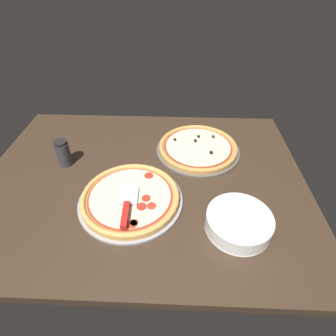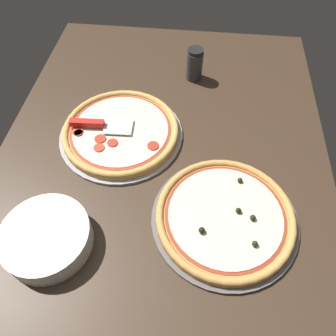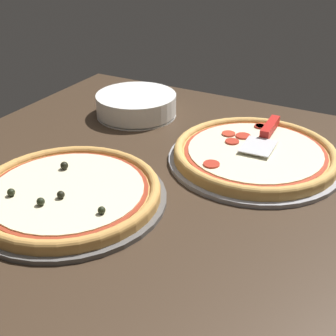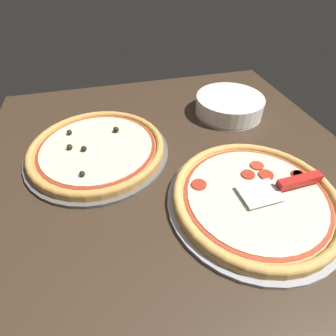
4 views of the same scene
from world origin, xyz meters
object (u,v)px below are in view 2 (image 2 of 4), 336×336
plate_stack (47,238)px  parmesan_shaker (195,64)px  pizza_front (121,131)px  serving_spatula (95,124)px  pizza_back (225,216)px

plate_stack → parmesan_shaker: size_ratio=1.86×
pizza_front → parmesan_shaker: bearing=146.5°
parmesan_shaker → serving_spatula: bearing=-42.6°
plate_stack → parmesan_shaker: 79.95cm
pizza_front → plate_stack: size_ratio=1.66×
plate_stack → serving_spatula: bearing=175.8°
pizza_front → pizza_back: 44.14cm
serving_spatula → pizza_back: bearing=56.9°
pizza_front → parmesan_shaker: parmesan_shaker is taller
parmesan_shaker → plate_stack: bearing=-24.6°
pizza_front → serving_spatula: size_ratio=1.85×
pizza_front → pizza_back: (27.71, 34.35, -0.12)cm
serving_spatula → parmesan_shaker: size_ratio=1.67×
pizza_front → serving_spatula: bearing=-90.8°
serving_spatula → parmesan_shaker: (-32.97, 30.31, 1.49)cm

